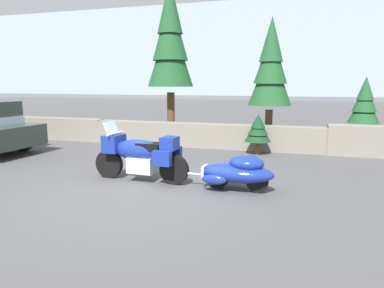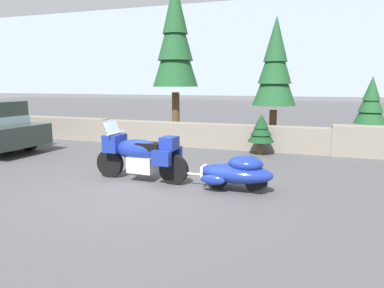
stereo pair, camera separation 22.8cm
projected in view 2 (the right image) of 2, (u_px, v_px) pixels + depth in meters
name	position (u px, v px, depth m)	size (l,w,h in m)	color
ground_plane	(137.00, 190.00, 7.31)	(80.00, 80.00, 0.00)	#4C4C4F
stone_guard_wall	(229.00, 136.00, 11.91)	(24.00, 0.62, 0.93)	gray
distant_ridgeline	(300.00, 61.00, 94.87)	(240.00, 80.00, 16.00)	#99A8BF
touring_motorcycle	(140.00, 154.00, 7.97)	(2.31, 0.80, 1.33)	black
car_shaped_trailer	(237.00, 172.00, 7.20)	(2.22, 0.80, 0.76)	black
pine_tree_tall	(175.00, 39.00, 14.17)	(1.86, 1.86, 6.31)	brown
pine_tree_secondary	(371.00, 103.00, 12.23)	(1.06, 1.06, 2.45)	brown
pine_tree_far_right	(275.00, 66.00, 11.92)	(1.47, 1.47, 4.43)	brown
pine_sapling_near	(261.00, 129.00, 10.83)	(0.82, 0.82, 1.27)	brown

